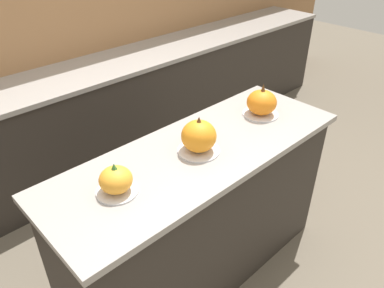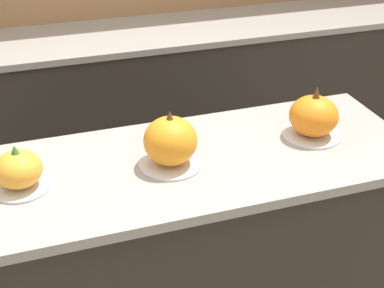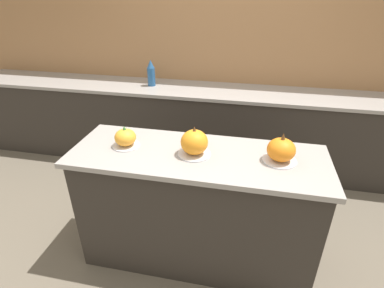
{
  "view_description": "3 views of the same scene",
  "coord_description": "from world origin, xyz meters",
  "views": [
    {
      "loc": [
        -1.13,
        -1.12,
        1.97
      ],
      "look_at": [
        -0.05,
        0.01,
        0.97
      ],
      "focal_mm": 35.0,
      "sensor_mm": 36.0,
      "label": 1
    },
    {
      "loc": [
        -0.42,
        -1.45,
        1.88
      ],
      "look_at": [
        0.07,
        0.03,
        0.96
      ],
      "focal_mm": 50.0,
      "sensor_mm": 36.0,
      "label": 2
    },
    {
      "loc": [
        0.31,
        -1.66,
        1.9
      ],
      "look_at": [
        -0.04,
        0.01,
        0.99
      ],
      "focal_mm": 28.0,
      "sensor_mm": 36.0,
      "label": 3
    }
  ],
  "objects": [
    {
      "name": "kitchen_island",
      "position": [
        0.0,
        0.0,
        0.46
      ],
      "size": [
        1.69,
        0.6,
        0.92
      ],
      "color": "#2D2823",
      "rests_on": "ground_plane"
    },
    {
      "name": "pumpkin_cake_right",
      "position": [
        0.52,
        0.02,
        1.0
      ],
      "size": [
        0.21,
        0.21,
        0.2
      ],
      "color": "silver",
      "rests_on": "kitchen_island"
    },
    {
      "name": "back_counter",
      "position": [
        0.0,
        1.43,
        0.45
      ],
      "size": [
        6.0,
        0.6,
        0.9
      ],
      "color": "#2D2823",
      "rests_on": "ground_plane"
    },
    {
      "name": "pumpkin_cake_center",
      "position": [
        -0.02,
        -0.01,
        1.0
      ],
      "size": [
        0.22,
        0.22,
        0.2
      ],
      "color": "silver",
      "rests_on": "kitchen_island"
    },
    {
      "name": "pumpkin_cake_left",
      "position": [
        -0.5,
        0.01,
        0.98
      ],
      "size": [
        0.19,
        0.19,
        0.15
      ],
      "color": "silver",
      "rests_on": "kitchen_island"
    }
  ]
}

